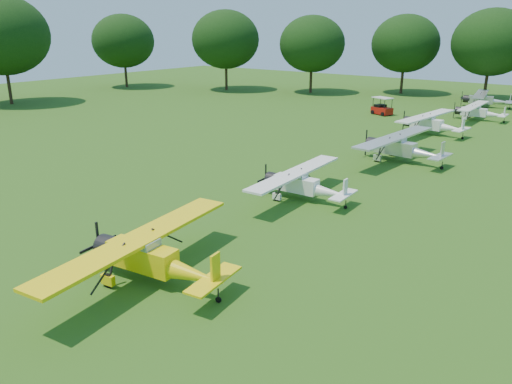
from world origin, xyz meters
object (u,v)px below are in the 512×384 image
Objects in this scene: aircraft_2 at (151,255)px; aircraft_4 at (401,146)px; aircraft_5 at (431,123)px; aircraft_6 at (478,111)px; aircraft_7 at (485,99)px; aircraft_3 at (303,183)px; golf_cart at (382,109)px.

aircraft_4 is (0.72, 25.55, 0.02)m from aircraft_2.
aircraft_5 is 1.13× the size of aircraft_6.
aircraft_4 is at bearing 80.74° from aircraft_2.
aircraft_7 is at bearing 83.55° from aircraft_2.
aircraft_3 is 1.04× the size of aircraft_6.
aircraft_5 is (-0.95, 37.53, -0.05)m from aircraft_2.
aircraft_6 is (-0.10, 23.23, -0.20)m from aircraft_4.
golf_cart is (-8.56, -13.70, -0.45)m from aircraft_7.
golf_cart is at bearing 143.38° from aircraft_5.
golf_cart is at bearing 121.66° from aircraft_4.
aircraft_3 is 33.96m from golf_cart.
aircraft_2 is 37.54m from aircraft_5.
aircraft_6 is 0.92× the size of aircraft_7.
golf_cart reaches higher than aircraft_7.
aircraft_2 reaches higher than aircraft_3.
aircraft_6 is 10.89m from golf_cart.
golf_cart reaches higher than aircraft_5.
aircraft_4 reaches higher than aircraft_6.
aircraft_4 is 3.94× the size of golf_cart.
aircraft_7 is (-1.86, 10.55, 0.09)m from aircraft_6.
aircraft_6 is (1.25, 35.85, -0.04)m from aircraft_3.
aircraft_7 is (-1.96, 33.78, -0.12)m from aircraft_4.
aircraft_5 reaches higher than aircraft_3.
golf_cart is (-9.80, 45.62, -0.55)m from aircraft_2.
aircraft_3 is 0.95× the size of aircraft_7.
aircraft_7 reaches higher than aircraft_6.
aircraft_2 is 59.34m from aircraft_7.
aircraft_5 is 21.80m from aircraft_7.
aircraft_5 is at bearing 101.95° from aircraft_4.
aircraft_6 is at bearing 87.88° from aircraft_5.
aircraft_2 is 48.78m from aircraft_6.
aircraft_7 is at bearing 96.59° from aircraft_5.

